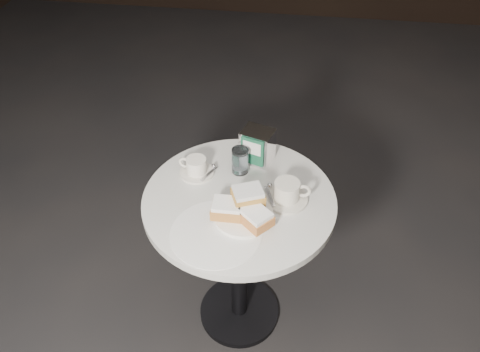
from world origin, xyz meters
name	(u,v)px	position (x,y,z in m)	size (l,w,h in m)	color
ground	(239,312)	(0.00, 0.00, 0.00)	(7.00, 7.00, 0.00)	black
cafe_table	(239,234)	(0.00, 0.00, 0.55)	(0.70, 0.70, 0.74)	black
sugar_spill	(216,233)	(-0.05, -0.18, 0.75)	(0.31, 0.31, 0.00)	white
beignet_plate	(243,210)	(0.03, -0.10, 0.78)	(0.26, 0.26, 0.10)	white
coffee_cup_left	(196,167)	(-0.18, 0.11, 0.77)	(0.16, 0.16, 0.07)	silver
coffee_cup_right	(287,193)	(0.17, 0.01, 0.78)	(0.17, 0.17, 0.08)	beige
water_glass_left	(240,161)	(-0.02, 0.14, 0.80)	(0.08, 0.08, 0.10)	white
water_glass_right	(255,146)	(0.03, 0.25, 0.79)	(0.08, 0.08, 0.10)	white
napkin_dispenser	(257,146)	(0.04, 0.22, 0.81)	(0.14, 0.13, 0.14)	silver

